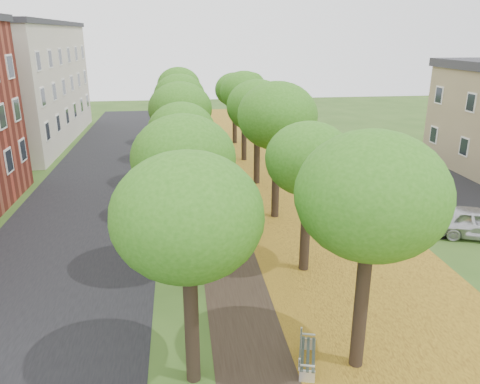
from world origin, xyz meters
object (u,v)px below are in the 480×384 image
object	(u,v)px
car_red	(415,180)
bench	(306,354)
car_silver	(478,223)
car_white	(371,163)
car_grey	(405,184)

from	to	relation	value
car_red	bench	bearing A→B (deg)	127.51
car_red	car_silver	bearing A→B (deg)	159.73
car_white	car_grey	bearing A→B (deg)	-173.25
bench	car_grey	bearing A→B (deg)	-18.43
car_silver	car_white	distance (m)	11.35
car_silver	car_red	distance (m)	7.29
bench	car_silver	bearing A→B (deg)	-36.66
car_silver	bench	bearing A→B (deg)	147.93
car_silver	car_red	xyz separation A→B (m)	(0.51, 7.27, -0.12)
car_red	car_grey	size ratio (longest dim) A/B	0.73
car_silver	car_white	xyz separation A→B (m)	(-0.70, 11.33, -0.05)
car_red	car_white	world-z (taller)	car_white
car_grey	car_white	bearing A→B (deg)	0.82
car_red	car_grey	distance (m)	1.62
bench	car_grey	distance (m)	17.20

